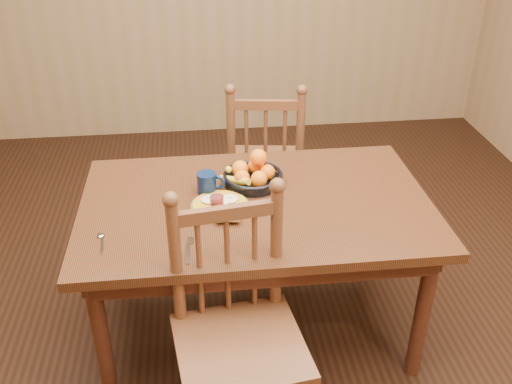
{
  "coord_description": "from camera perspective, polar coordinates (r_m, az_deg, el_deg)",
  "views": [
    {
      "loc": [
        -0.26,
        -2.21,
        2.11
      ],
      "look_at": [
        0.0,
        0.0,
        0.8
      ],
      "focal_mm": 40.0,
      "sensor_mm": 36.0,
      "label": 1
    }
  ],
  "objects": [
    {
      "name": "fork",
      "position": [
        2.32,
        -6.74,
        -5.64
      ],
      "size": [
        0.03,
        0.18,
        0.0
      ],
      "rotation": [
        0.0,
        0.0,
        -0.03
      ],
      "color": "silver",
      "rests_on": "dining_table"
    },
    {
      "name": "chair_near",
      "position": [
        2.27,
        -1.85,
        -14.1
      ],
      "size": [
        0.54,
        0.52,
        1.06
      ],
      "rotation": [
        0.0,
        0.0,
        0.14
      ],
      "color": "#462515",
      "rests_on": "ground"
    },
    {
      "name": "breakfast_plate",
      "position": [
        2.56,
        -3.57,
        -1.35
      ],
      "size": [
        0.26,
        0.29,
        0.04
      ],
      "color": "#59601E",
      "rests_on": "dining_table"
    },
    {
      "name": "juice_glass",
      "position": [
        2.5,
        -3.91,
        -1.41
      ],
      "size": [
        0.06,
        0.06,
        0.09
      ],
      "color": "silver",
      "rests_on": "dining_table"
    },
    {
      "name": "chair_far",
      "position": [
        3.46,
        0.95,
        2.77
      ],
      "size": [
        0.53,
        0.51,
        1.04
      ],
      "rotation": [
        0.0,
        0.0,
        3.0
      ],
      "color": "#462515",
      "rests_on": "ground"
    },
    {
      "name": "fruit_bowl",
      "position": [
        2.74,
        -0.34,
        1.77
      ],
      "size": [
        0.29,
        0.29,
        0.17
      ],
      "color": "black",
      "rests_on": "dining_table"
    },
    {
      "name": "coffee_mug",
      "position": [
        2.67,
        -4.85,
        0.93
      ],
      "size": [
        0.13,
        0.09,
        0.1
      ],
      "color": "#091734",
      "rests_on": "dining_table"
    },
    {
      "name": "room",
      "position": [
        2.36,
        -0.0,
        11.61
      ],
      "size": [
        4.52,
        5.02,
        2.72
      ],
      "color": "black",
      "rests_on": "ground"
    },
    {
      "name": "dining_table",
      "position": [
        2.66,
        -0.0,
        -2.51
      ],
      "size": [
        1.6,
        1.0,
        0.75
      ],
      "color": "black",
      "rests_on": "ground"
    },
    {
      "name": "spoon",
      "position": [
        2.44,
        -15.22,
        -4.46
      ],
      "size": [
        0.04,
        0.16,
        0.01
      ],
      "rotation": [
        0.0,
        0.0,
        0.1
      ],
      "color": "silver",
      "rests_on": "dining_table"
    }
  ]
}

